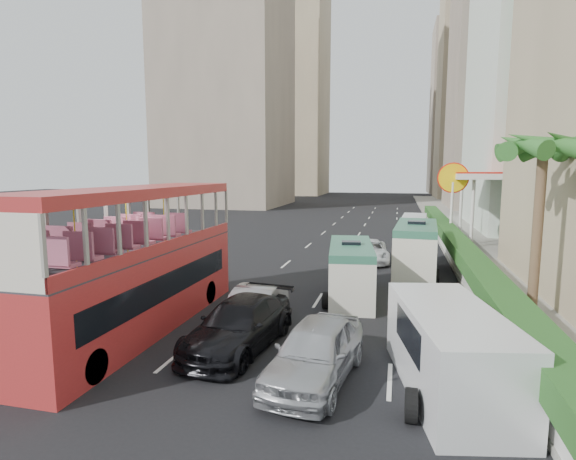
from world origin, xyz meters
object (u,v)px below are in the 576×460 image
(car_silver_lane_a, at_px, (253,328))
(shell_station, at_px, (494,208))
(car_black, at_px, (240,348))
(minibus_far, at_px, (416,249))
(panel_van_far, at_px, (414,227))
(minibus_near, at_px, (351,271))
(van_asset, at_px, (369,261))
(double_decker_bus, at_px, (137,259))
(panel_van_near, at_px, (450,351))
(palm_tree, at_px, (537,233))
(car_silver_lane_b, at_px, (315,380))

(car_silver_lane_a, relative_size, shell_station, 0.54)
(shell_station, bearing_deg, car_black, -116.62)
(car_black, height_order, minibus_far, minibus_far)
(car_black, bearing_deg, shell_station, 70.68)
(car_silver_lane_a, height_order, shell_station, shell_station)
(minibus_far, distance_m, panel_van_far, 13.78)
(minibus_near, bearing_deg, van_asset, 80.71)
(double_decker_bus, distance_m, shell_station, 28.02)
(panel_van_near, distance_m, shell_station, 25.86)
(minibus_near, bearing_deg, shell_station, 55.14)
(minibus_far, height_order, shell_station, shell_station)
(panel_van_far, bearing_deg, double_decker_bus, -108.41)
(minibus_near, distance_m, panel_van_near, 8.60)
(car_silver_lane_a, distance_m, van_asset, 13.41)
(double_decker_bus, relative_size, car_black, 2.09)
(minibus_near, relative_size, palm_tree, 0.85)
(palm_tree, bearing_deg, van_asset, 123.06)
(car_silver_lane_a, distance_m, minibus_near, 5.69)
(minibus_far, bearing_deg, car_black, -112.29)
(car_black, distance_m, van_asset, 15.19)
(minibus_near, bearing_deg, car_black, -120.66)
(double_decker_bus, xyz_separation_m, car_black, (4.08, -0.78, -2.53))
(palm_tree, bearing_deg, car_silver_lane_a, -163.54)
(car_black, xyz_separation_m, minibus_near, (2.85, 6.54, 1.21))
(double_decker_bus, height_order, panel_van_near, double_decker_bus)
(minibus_far, relative_size, panel_van_near, 1.15)
(van_asset, xyz_separation_m, minibus_far, (2.64, -2.85, 1.38))
(car_black, relative_size, minibus_far, 0.84)
(panel_van_near, bearing_deg, van_asset, 88.85)
(car_silver_lane_b, bearing_deg, car_silver_lane_a, 137.62)
(minibus_far, bearing_deg, van_asset, 136.30)
(double_decker_bus, distance_m, car_silver_lane_b, 7.67)
(van_asset, height_order, minibus_near, minibus_near)
(panel_van_far, bearing_deg, shell_station, -15.18)
(minibus_near, height_order, panel_van_far, minibus_near)
(car_silver_lane_b, height_order, minibus_far, minibus_far)
(car_silver_lane_a, relative_size, car_silver_lane_b, 0.92)
(car_black, relative_size, palm_tree, 0.82)
(car_silver_lane_a, bearing_deg, panel_van_near, -24.94)
(car_black, bearing_deg, minibus_near, 73.76)
(minibus_far, bearing_deg, minibus_near, -114.89)
(car_black, height_order, shell_station, shell_station)
(minibus_near, bearing_deg, palm_tree, -21.41)
(car_silver_lane_b, relative_size, minibus_near, 0.87)
(minibus_near, bearing_deg, minibus_far, 54.46)
(minibus_far, height_order, panel_van_far, minibus_far)
(double_decker_bus, height_order, minibus_far, double_decker_bus)
(car_black, height_order, palm_tree, palm_tree)
(car_silver_lane_a, distance_m, shell_station, 25.18)
(car_silver_lane_b, height_order, shell_station, shell_station)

